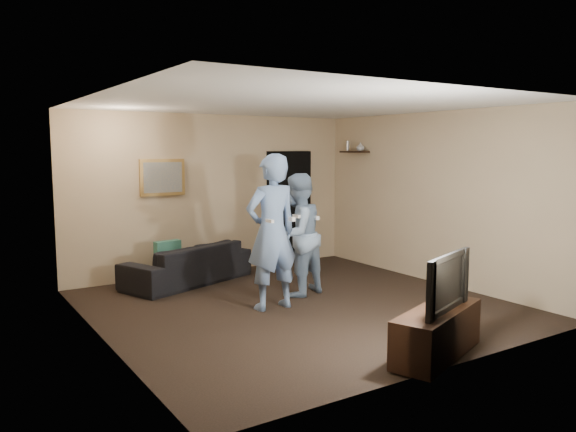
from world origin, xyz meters
TOP-DOWN VIEW (x-y plane):
  - ground at (0.00, 0.00)m, footprint 5.00×5.00m
  - ceiling at (0.00, 0.00)m, footprint 5.00×5.00m
  - wall_back at (0.00, 2.50)m, footprint 5.00×0.04m
  - wall_front at (0.00, -2.50)m, footprint 5.00×0.04m
  - wall_left at (-2.50, 0.00)m, footprint 0.04×5.00m
  - wall_right at (2.50, 0.00)m, footprint 0.04×5.00m
  - sofa at (-0.72, 1.97)m, footprint 2.21×1.47m
  - throw_pillow at (-1.04, 1.97)m, footprint 0.41×0.18m
  - painting_frame at (-0.90, 2.48)m, footprint 0.72×0.05m
  - painting_canvas at (-0.90, 2.45)m, footprint 0.62×0.01m
  - doorway at (1.45, 2.47)m, footprint 0.90×0.06m
  - light_switch at (0.85, 2.48)m, footprint 0.08×0.02m
  - wall_shelf at (2.39, 1.80)m, footprint 0.20×0.60m
  - shelf_vase at (2.39, 1.64)m, footprint 0.17×0.17m
  - shelf_figurine at (2.39, 1.99)m, footprint 0.06×0.06m
  - tv_console at (0.12, -2.26)m, footprint 1.37×0.85m
  - television at (0.12, -2.26)m, footprint 0.95×0.46m
  - wii_player_left at (-0.35, 0.09)m, footprint 0.73×0.53m
  - wii_player_right at (0.29, 0.47)m, footprint 0.98×0.86m

SIDE VIEW (x-z plane):
  - ground at x=0.00m, z-range 0.00..0.00m
  - tv_console at x=0.12m, z-range 0.02..0.48m
  - sofa at x=-0.72m, z-range 0.00..0.60m
  - throw_pillow at x=-1.04m, z-range 0.28..0.68m
  - television at x=0.12m, z-range 0.48..1.04m
  - wii_player_right at x=0.29m, z-range 0.00..1.71m
  - wii_player_left at x=-0.35m, z-range 0.00..1.98m
  - doorway at x=1.45m, z-range 0.00..2.00m
  - wall_back at x=0.00m, z-range 0.00..2.60m
  - wall_front at x=0.00m, z-range 0.00..2.60m
  - wall_left at x=-2.50m, z-range 0.00..2.60m
  - wall_right at x=2.50m, z-range 0.00..2.60m
  - light_switch at x=0.85m, z-range 1.24..1.36m
  - painting_frame at x=-0.90m, z-range 1.32..1.89m
  - painting_canvas at x=-0.90m, z-range 1.37..1.83m
  - wall_shelf at x=2.39m, z-range 1.98..2.00m
  - shelf_vase at x=2.39m, z-range 2.00..2.15m
  - shelf_figurine at x=2.39m, z-range 2.00..2.18m
  - ceiling at x=0.00m, z-range 2.58..2.62m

